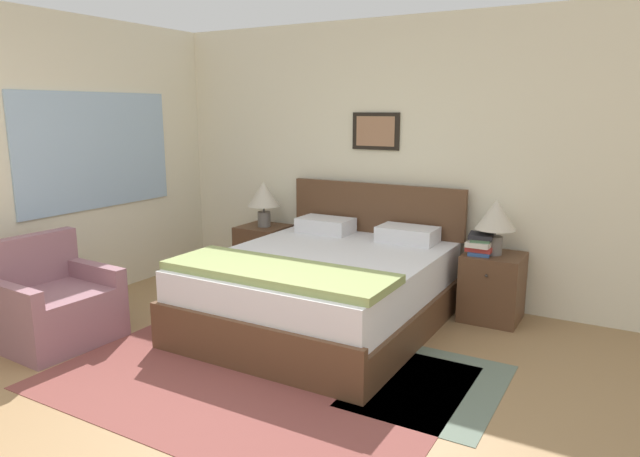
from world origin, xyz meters
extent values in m
plane|color=#99754C|center=(0.00, 0.00, 0.00)|extent=(16.00, 16.00, 0.00)
cube|color=beige|center=(0.00, 3.10, 1.30)|extent=(7.18, 0.06, 2.60)
cube|color=black|center=(-0.16, 3.05, 1.57)|extent=(0.48, 0.02, 0.35)
cube|color=#9E7051|center=(-0.16, 3.04, 1.57)|extent=(0.39, 0.00, 0.28)
cube|color=beige|center=(-2.42, 1.53, 1.30)|extent=(0.06, 5.47, 2.60)
cube|color=#9EBCDB|center=(-2.38, 1.65, 1.39)|extent=(0.02, 1.71, 1.08)
cube|color=brown|center=(-0.04, 0.86, 0.00)|extent=(2.62, 1.84, 0.01)
cube|color=slate|center=(1.03, 1.36, 0.00)|extent=(0.89, 1.13, 0.01)
cube|color=brown|center=(-0.11, 1.95, 0.14)|extent=(1.76, 2.12, 0.28)
cube|color=brown|center=(-0.11, 0.92, 0.32)|extent=(1.76, 0.06, 0.08)
cube|color=silver|center=(-0.11, 1.95, 0.44)|extent=(1.69, 2.03, 0.32)
cube|color=brown|center=(-0.11, 2.98, 0.84)|extent=(1.76, 0.06, 0.48)
cube|color=#8E9E5B|center=(-0.11, 1.28, 0.63)|extent=(1.73, 0.59, 0.06)
cube|color=silver|center=(-0.53, 2.75, 0.67)|extent=(0.52, 0.32, 0.14)
cube|color=silver|center=(0.31, 2.75, 0.67)|extent=(0.52, 0.32, 0.14)
cube|color=#8E606B|center=(-1.72, 0.62, 0.21)|extent=(0.77, 0.82, 0.41)
cube|color=#8E606B|center=(-2.03, 0.63, 0.61)|extent=(0.16, 0.79, 0.39)
cube|color=#8E606B|center=(-1.70, 0.96, 0.48)|extent=(0.73, 0.14, 0.14)
cube|color=#8E606B|center=(-1.74, 0.28, 0.48)|extent=(0.73, 0.14, 0.14)
cube|color=brown|center=(-1.30, 2.78, 0.29)|extent=(0.48, 0.46, 0.57)
sphere|color=#332D28|center=(-1.30, 2.54, 0.45)|extent=(0.02, 0.02, 0.02)
cube|color=brown|center=(1.08, 2.78, 0.29)|extent=(0.48, 0.46, 0.57)
sphere|color=#332D28|center=(1.08, 2.54, 0.45)|extent=(0.02, 0.02, 0.02)
cylinder|color=slate|center=(-1.28, 2.77, 0.65)|extent=(0.13, 0.13, 0.16)
cylinder|color=slate|center=(-1.28, 2.77, 0.76)|extent=(0.02, 0.02, 0.06)
cone|color=beige|center=(-1.28, 2.77, 0.92)|extent=(0.33, 0.33, 0.25)
cylinder|color=slate|center=(1.07, 2.77, 0.65)|extent=(0.13, 0.13, 0.16)
cylinder|color=slate|center=(1.07, 2.77, 0.76)|extent=(0.02, 0.02, 0.06)
cone|color=beige|center=(1.07, 2.77, 0.92)|extent=(0.33, 0.33, 0.25)
cube|color=#335693|center=(0.97, 2.74, 0.59)|extent=(0.20, 0.27, 0.03)
cube|color=#B7332D|center=(0.97, 2.74, 0.63)|extent=(0.21, 0.21, 0.04)
cube|color=silver|center=(0.97, 2.74, 0.67)|extent=(0.20, 0.28, 0.04)
cube|color=#4C7551|center=(0.97, 2.74, 0.70)|extent=(0.19, 0.24, 0.03)
cube|color=#232328|center=(0.97, 2.74, 0.73)|extent=(0.23, 0.26, 0.03)
camera|label=1|loc=(2.11, -1.98, 1.77)|focal=32.00mm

